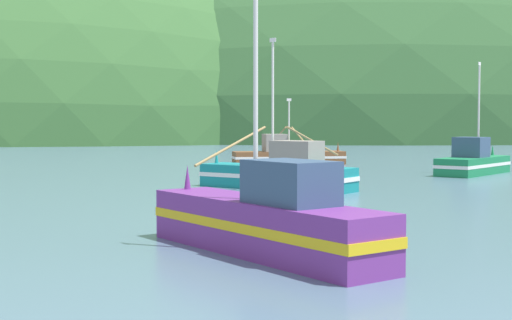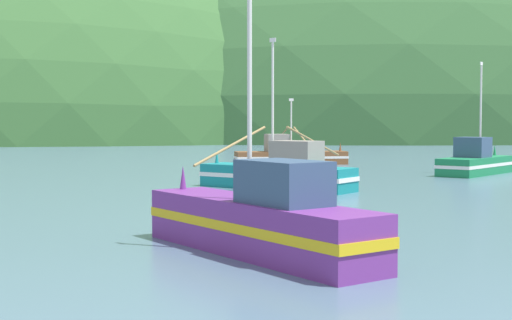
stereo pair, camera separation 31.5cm
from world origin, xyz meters
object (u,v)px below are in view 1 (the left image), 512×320
fishing_boat_purple (266,221)px  fishing_boat_brown (287,155)px  fishing_boat_teal (279,173)px  fishing_boat_green (473,162)px

fishing_boat_purple → fishing_boat_brown: bearing=-39.0°
fishing_boat_teal → fishing_boat_purple: size_ratio=1.19×
fishing_boat_teal → fishing_boat_brown: bearing=-58.0°
fishing_boat_brown → fishing_boat_purple: fishing_boat_purple is taller
fishing_boat_teal → fishing_boat_purple: bearing=122.4°
fishing_boat_teal → fishing_boat_purple: fishing_boat_purple is taller
fishing_boat_brown → fishing_boat_teal: (-6.88, -19.53, 0.09)m
fishing_boat_brown → fishing_boat_teal: size_ratio=1.41×
fishing_boat_green → fishing_boat_teal: bearing=167.3°
fishing_boat_green → fishing_boat_purple: bearing=-167.0°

